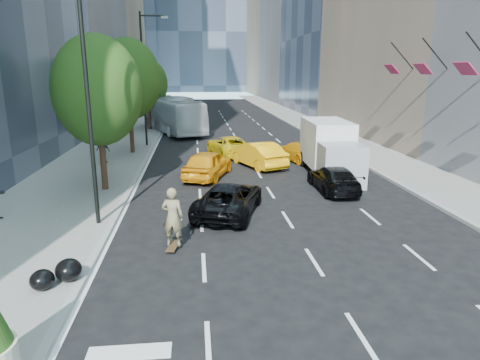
{
  "coord_description": "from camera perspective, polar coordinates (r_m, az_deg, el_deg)",
  "views": [
    {
      "loc": [
        -2.66,
        -12.21,
        5.91
      ],
      "look_at": [
        -0.9,
        4.47,
        1.6
      ],
      "focal_mm": 32.0,
      "sensor_mm": 36.0,
      "label": 1
    }
  ],
  "objects": [
    {
      "name": "ground",
      "position": [
        13.82,
        5.77,
        -10.98
      ],
      "size": [
        160.0,
        160.0,
        0.0
      ],
      "primitive_type": "plane",
      "color": "black",
      "rests_on": "ground"
    },
    {
      "name": "sidewalk_left",
      "position": [
        43.08,
        -14.52,
        6.16
      ],
      "size": [
        6.0,
        120.0,
        0.15
      ],
      "primitive_type": "cube",
      "color": "slate",
      "rests_on": "ground"
    },
    {
      "name": "sidewalk_right",
      "position": [
        44.45,
        10.64,
        6.62
      ],
      "size": [
        4.0,
        120.0,
        0.15
      ],
      "primitive_type": "cube",
      "color": "slate",
      "rests_on": "ground"
    },
    {
      "name": "lamp_near",
      "position": [
        16.62,
        -19.29,
        13.3
      ],
      "size": [
        2.13,
        0.22,
        10.0
      ],
      "color": "black",
      "rests_on": "sidewalk_left"
    },
    {
      "name": "lamp_far",
      "position": [
        34.4,
        -12.51,
        13.92
      ],
      "size": [
        2.13,
        0.22,
        10.0
      ],
      "color": "black",
      "rests_on": "sidewalk_left"
    },
    {
      "name": "tree_near",
      "position": [
        21.71,
        -18.46,
        11.21
      ],
      "size": [
        4.2,
        4.2,
        7.46
      ],
      "color": "black",
      "rests_on": "sidewalk_left"
    },
    {
      "name": "tree_mid",
      "position": [
        31.54,
        -14.68,
        12.87
      ],
      "size": [
        4.5,
        4.5,
        7.99
      ],
      "color": "black",
      "rests_on": "sidewalk_left"
    },
    {
      "name": "tree_far",
      "position": [
        44.46,
        -12.18,
        12.44
      ],
      "size": [
        3.9,
        3.9,
        6.92
      ],
      "color": "black",
      "rests_on": "sidewalk_left"
    },
    {
      "name": "traffic_signal",
      "position": [
        52.37,
        -10.37,
        12.34
      ],
      "size": [
        2.48,
        0.53,
        5.2
      ],
      "color": "black",
      "rests_on": "sidewalk_left"
    },
    {
      "name": "facade_flags",
      "position": [
        25.89,
        25.67,
        13.65
      ],
      "size": [
        1.85,
        13.3,
        2.05
      ],
      "color": "black",
      "rests_on": "ground"
    },
    {
      "name": "skateboarder",
      "position": [
        14.57,
        -8.96,
        -5.4
      ],
      "size": [
        0.83,
        0.63,
        2.03
      ],
      "primitive_type": "imported",
      "rotation": [
        0.0,
        0.0,
        2.93
      ],
      "color": "olive",
      "rests_on": "ground"
    },
    {
      "name": "black_sedan_lincoln",
      "position": [
        18.04,
        -1.49,
        -2.47
      ],
      "size": [
        3.61,
        5.29,
        1.34
      ],
      "primitive_type": "imported",
      "rotation": [
        0.0,
        0.0,
        2.83
      ],
      "color": "black",
      "rests_on": "ground"
    },
    {
      "name": "black_sedan_mercedes",
      "position": [
        21.98,
        12.35,
        0.2
      ],
      "size": [
        1.79,
        4.41,
        1.28
      ],
      "primitive_type": "imported",
      "rotation": [
        0.0,
        0.0,
        3.14
      ],
      "color": "black",
      "rests_on": "ground"
    },
    {
      "name": "taxi_a",
      "position": [
        24.19,
        -4.33,
        2.15
      ],
      "size": [
        3.3,
        4.98,
        1.57
      ],
      "primitive_type": "imported",
      "rotation": [
        0.0,
        0.0,
        2.8
      ],
      "color": "orange",
      "rests_on": "ground"
    },
    {
      "name": "taxi_b",
      "position": [
        26.98,
        2.31,
        3.47
      ],
      "size": [
        3.36,
        5.11,
        1.59
      ],
      "primitive_type": "imported",
      "rotation": [
        0.0,
        0.0,
        3.52
      ],
      "color": "#F0A50C",
      "rests_on": "ground"
    },
    {
      "name": "taxi_c",
      "position": [
        30.75,
        -1.48,
        4.62
      ],
      "size": [
        3.46,
        5.34,
        1.37
      ],
      "primitive_type": "imported",
      "rotation": [
        0.0,
        0.0,
        3.4
      ],
      "color": "gold",
      "rests_on": "ground"
    },
    {
      "name": "taxi_d",
      "position": [
        29.02,
        7.76,
        3.84
      ],
      "size": [
        3.28,
        4.86,
        1.31
      ],
      "primitive_type": "imported",
      "rotation": [
        0.0,
        0.0,
        3.5
      ],
      "color": "orange",
      "rests_on": "ground"
    },
    {
      "name": "city_bus",
      "position": [
        42.88,
        -8.96,
        8.62
      ],
      "size": [
        6.73,
        12.62,
        3.44
      ],
      "primitive_type": "imported",
      "rotation": [
        0.0,
        0.0,
        0.33
      ],
      "color": "silver",
      "rests_on": "ground"
    },
    {
      "name": "box_truck",
      "position": [
        25.1,
        11.91,
        4.13
      ],
      "size": [
        2.66,
        6.54,
        3.07
      ],
      "rotation": [
        0.0,
        0.0,
        -0.05
      ],
      "color": "silver",
      "rests_on": "ground"
    },
    {
      "name": "pedestrian_b",
      "position": [
        28.64,
        -17.77,
        3.74
      ],
      "size": [
        1.01,
        0.71,
        1.59
      ],
      "primitive_type": "imported",
      "rotation": [
        0.0,
        0.0,
        2.75
      ],
      "color": "black",
      "rests_on": "sidewalk_left"
    },
    {
      "name": "garbage_bags",
      "position": [
        13.12,
        -23.09,
        -11.42
      ],
      "size": [
        1.26,
        1.21,
        0.62
      ],
      "color": "black",
      "rests_on": "sidewalk_left"
    }
  ]
}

